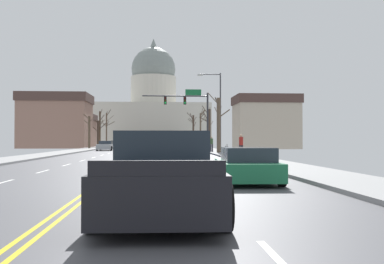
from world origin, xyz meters
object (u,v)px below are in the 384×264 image
sedan_near_00 (157,148)px  sedan_near_03 (157,155)px  sedan_oncoming_02 (123,144)px  pedestrian_01 (241,144)px  pickup_truck_near_06 (162,177)px  sedan_oncoming_01 (117,145)px  sedan_oncoming_00 (106,146)px  sedan_near_05 (247,166)px  sedan_near_01 (196,149)px  sedan_near_02 (158,151)px  signal_gantry (190,107)px  sedan_near_04 (159,159)px  street_lamp_right (217,105)px  bicycle_parked (227,149)px  pedestrian_00 (212,143)px

sedan_near_00 → sedan_near_03: bearing=-89.5°
sedan_oncoming_02 → pedestrian_01: (13.84, -47.68, 0.53)m
pickup_truck_near_06 → sedan_oncoming_02: size_ratio=1.25×
sedan_oncoming_01 → sedan_oncoming_02: sedan_oncoming_01 is taller
sedan_near_00 → sedan_oncoming_02: 37.18m
sedan_near_00 → sedan_oncoming_00: 13.15m
sedan_near_05 → sedan_near_01: bearing=89.4°
sedan_near_02 → signal_gantry: bearing=78.6°
sedan_near_04 → pedestrian_01: 16.79m
signal_gantry → street_lamp_right: 7.35m
signal_gantry → sedan_near_05: signal_gantry is taller
sedan_near_00 → sedan_oncoming_01: 23.88m
sedan_near_02 → sedan_oncoming_02: (-6.97, 49.77, 0.02)m
sedan_near_03 → sedan_oncoming_01: bearing=98.9°
street_lamp_right → sedan_near_00: 7.95m
signal_gantry → sedan_oncoming_02: signal_gantry is taller
sedan_near_05 → sedan_oncoming_02: 69.41m
signal_gantry → pickup_truck_near_06: (-3.41, -43.07, -4.59)m
sedan_near_00 → bicycle_parked: bearing=-32.1°
signal_gantry → pickup_truck_near_06: signal_gantry is taller
pedestrian_00 → bicycle_parked: pedestrian_00 is taller
sedan_near_01 → sedan_oncoming_02: 44.21m
sedan_near_00 → pedestrian_01: size_ratio=2.55×
sedan_near_01 → sedan_near_04: size_ratio=1.03×
street_lamp_right → sedan_near_03: (-6.08, -18.34, -4.46)m
street_lamp_right → pedestrian_01: street_lamp_right is taller
pedestrian_01 → bicycle_parked: bearing=91.6°
bicycle_parked → signal_gantry: bearing=108.3°
sedan_oncoming_00 → pickup_truck_near_06: bearing=-81.6°
sedan_near_00 → signal_gantry: bearing=52.0°
bicycle_parked → sedan_oncoming_02: bearing=108.5°
sedan_near_02 → pedestrian_00: bearing=67.6°
sedan_near_01 → pedestrian_01: 5.84m
sedan_near_00 → sedan_near_02: bearing=-89.2°
sedan_near_04 → sedan_near_03: bearing=91.2°
sedan_near_04 → sedan_oncoming_00: size_ratio=1.04×
street_lamp_right → sedan_near_04: street_lamp_right is taller
sedan_near_00 → pickup_truck_near_06: (0.43, -38.17, 0.17)m
street_lamp_right → sedan_oncoming_02: street_lamp_right is taller
sedan_near_02 → sedan_oncoming_00: size_ratio=1.02×
sedan_near_05 → sedan_oncoming_02: (-10.16, 68.67, 0.02)m
sedan_near_02 → sedan_oncoming_00: (-7.06, 24.43, 0.03)m
sedan_near_01 → sedan_oncoming_00: (-10.54, 17.62, 0.01)m
sedan_near_03 → sedan_oncoming_02: 57.35m
sedan_near_03 → sedan_near_04: (0.13, -6.12, -0.00)m
bicycle_parked → sedan_oncoming_00: bearing=131.5°
sedan_oncoming_02 → pedestrian_00: 37.93m
sedan_near_01 → pedestrian_00: 7.62m
sedan_oncoming_01 → pedestrian_00: (12.60, -22.10, 0.46)m
sedan_near_00 → sedan_near_05: (3.38, -32.11, 0.00)m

